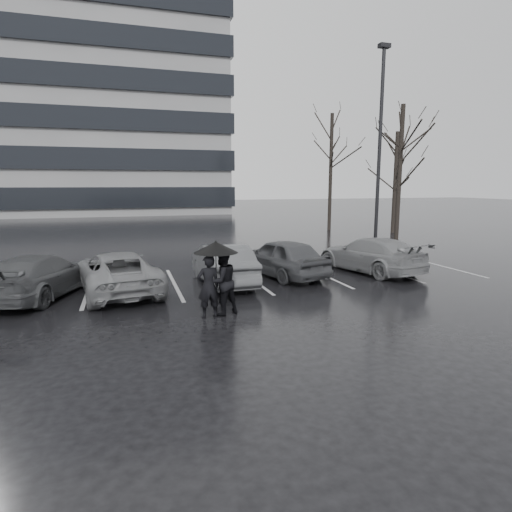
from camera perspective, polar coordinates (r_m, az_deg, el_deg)
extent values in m
plane|color=black|center=(13.21, -0.03, -5.47)|extent=(160.00, 160.00, 0.00)
imported|color=black|center=(16.00, 3.42, -0.19)|extent=(2.78, 4.53, 1.44)
imported|color=#323235|center=(14.84, -4.42, -1.06)|extent=(1.54, 4.26, 1.40)
imported|color=#555558|center=(14.28, -17.98, -2.08)|extent=(2.94, 5.04, 1.32)
imported|color=black|center=(14.63, -26.94, -2.39)|extent=(3.27, 4.90, 1.32)
imported|color=#555558|center=(17.41, 14.95, 0.18)|extent=(2.97, 5.02, 1.37)
imported|color=black|center=(11.10, -6.35, -4.06)|extent=(0.63, 0.45, 1.64)
imported|color=black|center=(11.31, -4.54, -3.41)|extent=(1.06, 0.95, 1.78)
cylinder|color=black|center=(11.35, -5.31, -3.59)|extent=(0.03, 0.03, 1.70)
cone|color=black|center=(11.17, -5.39, 1.18)|extent=(1.17, 1.17, 0.30)
sphere|color=black|center=(11.15, -5.40, 1.94)|extent=(0.05, 0.05, 0.05)
cylinder|color=gray|center=(22.45, 15.55, 0.72)|extent=(0.54, 0.54, 0.22)
cylinder|color=black|center=(22.26, 16.12, 12.96)|extent=(0.17, 0.17, 9.77)
cube|color=black|center=(23.11, 16.74, 25.26)|extent=(0.54, 0.33, 0.20)
cube|color=#A8A8AA|center=(15.14, -21.44, -4.18)|extent=(0.12, 5.00, 0.00)
cube|color=#A8A8AA|center=(15.17, -10.83, -3.65)|extent=(0.12, 5.00, 0.00)
cube|color=#A8A8AA|center=(15.70, -0.61, -3.03)|extent=(0.12, 5.00, 0.00)
cube|color=#A8A8AA|center=(16.69, 8.66, -2.38)|extent=(0.12, 5.00, 0.00)
cube|color=#A8A8AA|center=(18.06, 16.70, -1.77)|extent=(0.12, 5.00, 0.00)
cube|color=#A8A8AA|center=(19.74, 23.49, -1.22)|extent=(0.12, 5.00, 0.00)
cylinder|color=black|center=(27.21, 18.60, 10.29)|extent=(0.26, 0.26, 8.00)
cylinder|color=black|center=(31.91, 18.04, 9.24)|extent=(0.26, 0.26, 7.00)
cylinder|color=black|center=(32.71, 9.92, 10.88)|extent=(0.26, 0.26, 8.50)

